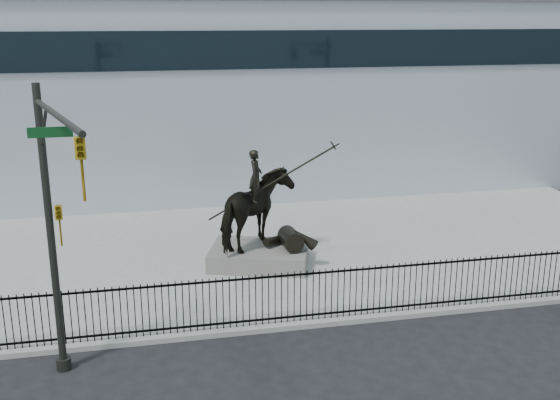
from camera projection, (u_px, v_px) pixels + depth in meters
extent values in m
plane|color=black|center=(339.00, 344.00, 17.37)|extent=(120.00, 120.00, 0.00)
cube|color=gray|center=(282.00, 252.00, 23.94)|extent=(30.00, 12.00, 0.15)
cube|color=silver|center=(230.00, 91.00, 34.96)|extent=(44.00, 14.00, 9.00)
cube|color=black|center=(326.00, 313.00, 18.47)|extent=(22.00, 0.05, 0.05)
cube|color=black|center=(327.00, 272.00, 18.13)|extent=(22.00, 0.05, 0.05)
cube|color=black|center=(326.00, 294.00, 18.30)|extent=(22.00, 0.03, 1.50)
cube|color=#5D5A55|center=(259.00, 256.00, 22.45)|extent=(3.82, 3.17, 0.62)
imported|color=black|center=(259.00, 211.00, 22.01)|extent=(2.92, 3.16, 2.61)
imported|color=black|center=(256.00, 176.00, 21.69)|extent=(0.60, 0.74, 1.77)
cylinder|color=black|center=(269.00, 184.00, 21.72)|extent=(4.01, 1.38, 2.66)
cylinder|color=black|center=(64.00, 364.00, 16.10)|extent=(0.36, 0.36, 0.30)
cylinder|color=black|center=(51.00, 235.00, 15.19)|extent=(0.18, 0.18, 7.00)
cylinder|color=black|center=(55.00, 114.00, 12.47)|extent=(1.47, 4.84, 0.12)
imported|color=gold|center=(82.00, 169.00, 10.76)|extent=(0.18, 0.22, 1.10)
imported|color=gold|center=(60.00, 226.00, 15.18)|extent=(0.16, 0.20, 1.00)
cube|color=#0C3F19|center=(50.00, 132.00, 13.42)|extent=(0.90, 0.03, 0.22)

